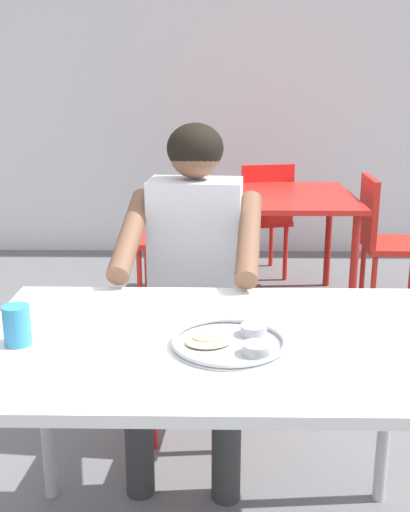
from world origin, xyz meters
name	(u,v)px	position (x,y,z in m)	size (l,w,h in m)	color
back_wall	(221,35)	(0.00, 3.60, 1.70)	(12.00, 0.12, 3.40)	white
table_foreground	(215,363)	(-0.04, 0.03, 0.67)	(1.25, 0.80, 0.75)	white
thali_tray	(231,342)	(0.00, -0.02, 0.76)	(0.30, 0.30, 0.03)	#B7BABF
drinking_cup	(17,324)	(-0.54, -0.02, 0.80)	(0.07, 0.07, 0.10)	#338CBF
chair_foreground	(199,308)	(-0.11, 0.91, 0.49)	(0.42, 0.46, 0.85)	red
diner_foreground	(193,265)	(-0.12, 0.69, 0.74)	(0.52, 0.58, 1.25)	#363636
table_background_red	(277,207)	(0.33, 2.26, 0.64)	(0.92, 0.94, 0.72)	red
chair_red_left	(181,230)	(-0.25, 2.29, 0.49)	(0.42, 0.43, 0.83)	red
chair_red_right	(384,235)	(0.98, 2.21, 0.48)	(0.41, 0.42, 0.83)	red
chair_red_far	(262,213)	(0.29, 2.84, 0.48)	(0.46, 0.50, 0.83)	red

